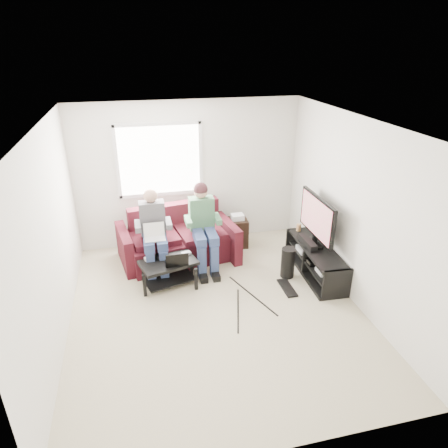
# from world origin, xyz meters

# --- Properties ---
(floor) EXTENTS (4.50, 4.50, 0.00)m
(floor) POSITION_xyz_m (0.00, 0.00, 0.00)
(floor) COLOR #BAAE91
(floor) RESTS_ON ground
(ceiling) EXTENTS (4.50, 4.50, 0.00)m
(ceiling) POSITION_xyz_m (0.00, 0.00, 2.60)
(ceiling) COLOR white
(ceiling) RESTS_ON wall_back
(wall_back) EXTENTS (4.50, 0.00, 4.50)m
(wall_back) POSITION_xyz_m (0.00, 2.25, 1.30)
(wall_back) COLOR silver
(wall_back) RESTS_ON floor
(wall_front) EXTENTS (4.50, 0.00, 4.50)m
(wall_front) POSITION_xyz_m (0.00, -2.25, 1.30)
(wall_front) COLOR silver
(wall_front) RESTS_ON floor
(wall_left) EXTENTS (0.00, 4.50, 4.50)m
(wall_left) POSITION_xyz_m (-2.00, 0.00, 1.30)
(wall_left) COLOR silver
(wall_left) RESTS_ON floor
(wall_right) EXTENTS (0.00, 4.50, 4.50)m
(wall_right) POSITION_xyz_m (2.00, 0.00, 1.30)
(wall_right) COLOR silver
(wall_right) RESTS_ON floor
(window) EXTENTS (1.48, 0.04, 1.28)m
(window) POSITION_xyz_m (-0.50, 2.23, 1.60)
(window) COLOR white
(window) RESTS_ON wall_back
(sofa) EXTENTS (2.07, 1.16, 0.90)m
(sofa) POSITION_xyz_m (-0.34, 1.58, 0.33)
(sofa) COLOR #43101B
(sofa) RESTS_ON floor
(person_left) EXTENTS (0.40, 0.71, 1.38)m
(person_left) POSITION_xyz_m (-0.74, 1.23, 0.76)
(person_left) COLOR navy
(person_left) RESTS_ON sofa
(person_right) EXTENTS (0.40, 0.71, 1.42)m
(person_right) POSITION_xyz_m (0.06, 1.25, 0.82)
(person_right) COLOR navy
(person_right) RESTS_ON sofa
(laptop_silver) EXTENTS (0.35, 0.27, 0.24)m
(laptop_silver) POSITION_xyz_m (-0.74, 1.05, 0.75)
(laptop_silver) COLOR silver
(laptop_silver) RESTS_ON person_left
(coffee_table) EXTENTS (0.94, 0.72, 0.42)m
(coffee_table) POSITION_xyz_m (-0.57, 0.78, 0.31)
(coffee_table) COLOR black
(coffee_table) RESTS_ON floor
(laptop_black) EXTENTS (0.41, 0.35, 0.24)m
(laptop_black) POSITION_xyz_m (-0.45, 0.70, 0.54)
(laptop_black) COLOR black
(laptop_black) RESTS_ON coffee_table
(controller_a) EXTENTS (0.16, 0.12, 0.04)m
(controller_a) POSITION_xyz_m (-0.85, 0.90, 0.44)
(controller_a) COLOR silver
(controller_a) RESTS_ON coffee_table
(controller_b) EXTENTS (0.16, 0.13, 0.04)m
(controller_b) POSITION_xyz_m (-0.67, 0.96, 0.44)
(controller_b) COLOR black
(controller_b) RESTS_ON coffee_table
(controller_c) EXTENTS (0.16, 0.13, 0.04)m
(controller_c) POSITION_xyz_m (-0.27, 0.93, 0.44)
(controller_c) COLOR gray
(controller_c) RESTS_ON coffee_table
(tv_stand) EXTENTS (0.51, 1.50, 0.49)m
(tv_stand) POSITION_xyz_m (1.77, 0.55, 0.22)
(tv_stand) COLOR black
(tv_stand) RESTS_ON floor
(tv) EXTENTS (0.12, 1.10, 0.81)m
(tv) POSITION_xyz_m (1.77, 0.65, 0.95)
(tv) COLOR black
(tv) RESTS_ON tv_stand
(soundbar) EXTENTS (0.12, 0.50, 0.10)m
(soundbar) POSITION_xyz_m (1.65, 0.65, 0.54)
(soundbar) COLOR black
(soundbar) RESTS_ON tv_stand
(drink_cup) EXTENTS (0.08, 0.08, 0.12)m
(drink_cup) POSITION_xyz_m (1.72, 1.18, 0.55)
(drink_cup) COLOR #AC7D4A
(drink_cup) RESTS_ON tv_stand
(console_white) EXTENTS (0.30, 0.22, 0.06)m
(console_white) POSITION_xyz_m (1.77, 0.15, 0.29)
(console_white) COLOR silver
(console_white) RESTS_ON tv_stand
(console_grey) EXTENTS (0.34, 0.26, 0.08)m
(console_grey) POSITION_xyz_m (1.77, 0.85, 0.30)
(console_grey) COLOR gray
(console_grey) RESTS_ON tv_stand
(console_black) EXTENTS (0.38, 0.30, 0.07)m
(console_black) POSITION_xyz_m (1.77, 0.50, 0.30)
(console_black) COLOR black
(console_black) RESTS_ON tv_stand
(subwoofer) EXTENTS (0.22, 0.22, 0.50)m
(subwoofer) POSITION_xyz_m (1.31, 0.59, 0.25)
(subwoofer) COLOR black
(subwoofer) RESTS_ON floor
(keyboard_floor) EXTENTS (0.16, 0.49, 0.03)m
(keyboard_floor) POSITION_xyz_m (1.18, 0.25, 0.01)
(keyboard_floor) COLOR black
(keyboard_floor) RESTS_ON floor
(end_table) EXTENTS (0.35, 0.35, 0.63)m
(end_table) POSITION_xyz_m (0.79, 1.81, 0.28)
(end_table) COLOR black
(end_table) RESTS_ON floor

